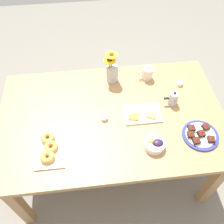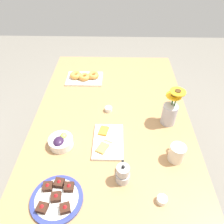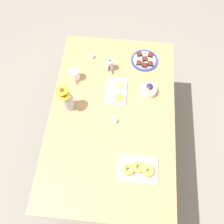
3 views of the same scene
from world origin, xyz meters
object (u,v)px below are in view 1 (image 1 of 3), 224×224
(cheese_platter, at_px, (142,114))
(flower_vase, at_px, (112,72))
(coffee_mug, at_px, (147,73))
(croissant_platter, at_px, (49,148))
(grape_bowl, at_px, (155,144))
(moka_pot, at_px, (173,99))
(dessert_plate, at_px, (200,135))
(dining_table, at_px, (112,122))
(jam_cup_honey, at_px, (104,118))
(jam_cup_berry, at_px, (180,83))

(cheese_platter, relative_size, flower_vase, 1.06)
(coffee_mug, distance_m, croissant_platter, 0.95)
(grape_bowl, distance_m, moka_pot, 0.40)
(cheese_platter, distance_m, moka_pot, 0.26)
(dessert_plate, bearing_deg, coffee_mug, -67.65)
(coffee_mug, height_order, dessert_plate, coffee_mug)
(dining_table, bearing_deg, jam_cup_honey, 23.14)
(grape_bowl, bearing_deg, flower_vase, -72.39)
(croissant_platter, relative_size, flower_vase, 1.14)
(dining_table, xyz_separation_m, flower_vase, (-0.04, -0.35, 0.17))
(coffee_mug, xyz_separation_m, grape_bowl, (0.08, 0.63, -0.02))
(flower_vase, bearing_deg, jam_cup_honey, 75.29)
(cheese_platter, height_order, jam_cup_honey, same)
(cheese_platter, height_order, flower_vase, flower_vase)
(dining_table, relative_size, flower_vase, 6.50)
(jam_cup_honey, relative_size, moka_pot, 0.40)
(coffee_mug, distance_m, dessert_plate, 0.63)
(cheese_platter, bearing_deg, jam_cup_honey, 1.22)
(moka_pot, bearing_deg, cheese_platter, 18.72)
(dessert_plate, bearing_deg, croissant_platter, -0.54)
(flower_vase, bearing_deg, dining_table, 83.26)
(jam_cup_berry, xyz_separation_m, dessert_plate, (-0.00, 0.48, -0.00))
(moka_pot, bearing_deg, jam_cup_berry, -120.81)
(dining_table, bearing_deg, flower_vase, -96.74)
(dining_table, bearing_deg, cheese_platter, 174.98)
(cheese_platter, height_order, moka_pot, moka_pot)
(coffee_mug, relative_size, flower_vase, 0.48)
(coffee_mug, xyz_separation_m, flower_vase, (0.28, -0.01, 0.03))
(croissant_platter, bearing_deg, cheese_platter, -161.82)
(moka_pot, bearing_deg, dining_table, 7.87)
(jam_cup_berry, xyz_separation_m, moka_pot, (0.11, 0.18, 0.03))
(dessert_plate, distance_m, flower_vase, 0.79)
(dining_table, distance_m, jam_cup_honey, 0.12)
(dessert_plate, relative_size, moka_pot, 2.03)
(dessert_plate, xyz_separation_m, moka_pot, (0.11, -0.30, 0.04))
(dining_table, distance_m, grape_bowl, 0.39)
(croissant_platter, bearing_deg, grape_bowl, 175.58)
(coffee_mug, bearing_deg, flower_vase, -1.25)
(jam_cup_berry, distance_m, moka_pot, 0.21)
(dining_table, relative_size, coffee_mug, 13.67)
(cheese_platter, bearing_deg, grape_bowl, 96.39)
(croissant_platter, height_order, dessert_plate, dessert_plate)
(cheese_platter, xyz_separation_m, jam_cup_honey, (0.27, 0.01, 0.01))
(cheese_platter, bearing_deg, flower_vase, -65.16)
(cheese_platter, distance_m, flower_vase, 0.42)
(dining_table, bearing_deg, coffee_mug, -132.91)
(jam_cup_honey, xyz_separation_m, moka_pot, (-0.51, -0.09, 0.03))
(grape_bowl, xyz_separation_m, cheese_platter, (0.03, -0.26, -0.02))
(jam_cup_berry, bearing_deg, cheese_platter, 36.79)
(coffee_mug, xyz_separation_m, jam_cup_honey, (0.38, 0.37, -0.04))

